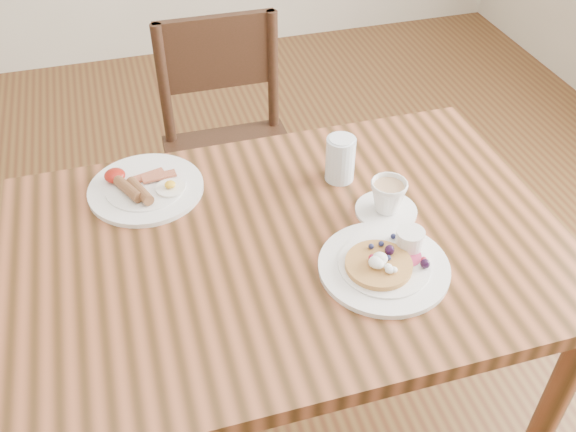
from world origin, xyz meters
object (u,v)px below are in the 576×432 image
object	(u,v)px
dining_table	(288,273)
teacup_saucer	(387,199)
water_glass	(340,159)
breakfast_plate	(144,187)
pancake_plate	(386,263)
chair_far	(231,146)

from	to	relation	value
dining_table	teacup_saucer	size ratio (longest dim) A/B	8.57
water_glass	breakfast_plate	bearing A→B (deg)	170.11
dining_table	water_glass	world-z (taller)	water_glass
pancake_plate	teacup_saucer	world-z (taller)	teacup_saucer
pancake_plate	teacup_saucer	xyz separation A→B (m)	(0.07, 0.16, 0.02)
pancake_plate	chair_far	bearing A→B (deg)	99.28
chair_far	pancake_plate	world-z (taller)	chair_far
breakfast_plate	teacup_saucer	xyz separation A→B (m)	(0.52, -0.23, 0.03)
pancake_plate	breakfast_plate	xyz separation A→B (m)	(-0.45, 0.39, -0.00)
dining_table	breakfast_plate	xyz separation A→B (m)	(-0.28, 0.26, 0.11)
chair_far	teacup_saucer	xyz separation A→B (m)	(0.22, -0.73, 0.29)
chair_far	breakfast_plate	distance (m)	0.64
chair_far	dining_table	bearing A→B (deg)	88.74
dining_table	water_glass	distance (m)	0.30
teacup_saucer	water_glass	xyz separation A→B (m)	(-0.06, 0.15, 0.02)
chair_far	teacup_saucer	distance (m)	0.81
teacup_saucer	breakfast_plate	bearing A→B (deg)	156.04
breakfast_plate	teacup_saucer	distance (m)	0.57
pancake_plate	water_glass	bearing A→B (deg)	87.91
breakfast_plate	teacup_saucer	world-z (taller)	teacup_saucer
breakfast_plate	water_glass	bearing A→B (deg)	-9.89
pancake_plate	teacup_saucer	size ratio (longest dim) A/B	1.93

